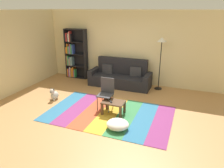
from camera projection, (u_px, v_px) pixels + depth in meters
ground_plane at (105, 109)px, 6.03m from camera, size 14.00×14.00×0.00m
back_wall at (131, 48)px, 7.80m from camera, size 6.80×0.10×2.70m
left_wall at (24, 50)px, 7.37m from camera, size 0.10×5.50×2.70m
rug at (109, 113)px, 5.77m from camera, size 3.38×2.11×0.01m
couch at (120, 77)px, 7.77m from camera, size 2.26×0.80×1.00m
bookshelf at (74, 55)px, 8.52m from camera, size 0.90×0.28×1.98m
coffee_table at (113, 104)px, 5.68m from camera, size 0.60×0.43×0.36m
pouf at (118, 124)px, 5.01m from camera, size 0.54×0.50×0.22m
dog at (54, 95)px, 6.63m from camera, size 0.22×0.35×0.40m
standing_lamp at (161, 46)px, 7.02m from camera, size 0.32×0.32×1.83m
tv_remote at (111, 102)px, 5.62m from camera, size 0.13×0.14×0.02m
folding_chair at (106, 91)px, 5.92m from camera, size 0.40×0.40×0.90m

